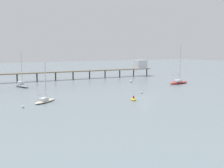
% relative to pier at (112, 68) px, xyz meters
% --- Properties ---
extents(ground_plane, '(400.00, 400.00, 0.00)m').
position_rel_pier_xyz_m(ground_plane, '(-17.42, -47.54, -4.14)').
color(ground_plane, gray).
extents(pier, '(73.10, 5.61, 7.04)m').
position_rel_pier_xyz_m(pier, '(0.00, 0.00, 0.00)').
color(pier, brown).
rests_on(pier, ground_plane).
extents(sailboat_red, '(9.83, 4.39, 13.37)m').
position_rel_pier_xyz_m(sailboat_red, '(9.03, -30.91, -3.44)').
color(sailboat_red, red).
rests_on(sailboat_red, ground_plane).
extents(sailboat_cream, '(6.76, 6.00, 8.95)m').
position_rel_pier_xyz_m(sailboat_cream, '(-41.00, -41.60, -3.61)').
color(sailboat_cream, beige).
rests_on(sailboat_cream, ground_plane).
extents(sailboat_gray, '(3.78, 8.29, 11.16)m').
position_rel_pier_xyz_m(sailboat_gray, '(-40.08, -12.77, -3.40)').
color(sailboat_gray, gray).
rests_on(sailboat_gray, ground_plane).
extents(dinghy_yellow, '(2.14, 2.84, 1.14)m').
position_rel_pier_xyz_m(dinghy_yellow, '(-22.12, -49.21, -3.92)').
color(dinghy_yellow, yellow).
rests_on(dinghy_yellow, ground_plane).
extents(mooring_buoy_outer, '(0.55, 0.55, 0.55)m').
position_rel_pier_xyz_m(mooring_buoy_outer, '(-46.67, -45.51, -3.86)').
color(mooring_buoy_outer, silver).
rests_on(mooring_buoy_outer, ground_plane).
extents(mooring_buoy_near, '(0.89, 0.89, 0.89)m').
position_rel_pier_xyz_m(mooring_buoy_near, '(-3.66, -20.24, -3.69)').
color(mooring_buoy_near, silver).
rests_on(mooring_buoy_near, ground_plane).
extents(mooring_buoy_far, '(0.55, 0.55, 0.55)m').
position_rel_pier_xyz_m(mooring_buoy_far, '(-14.85, -42.32, -3.86)').
color(mooring_buoy_far, silver).
rests_on(mooring_buoy_far, ground_plane).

